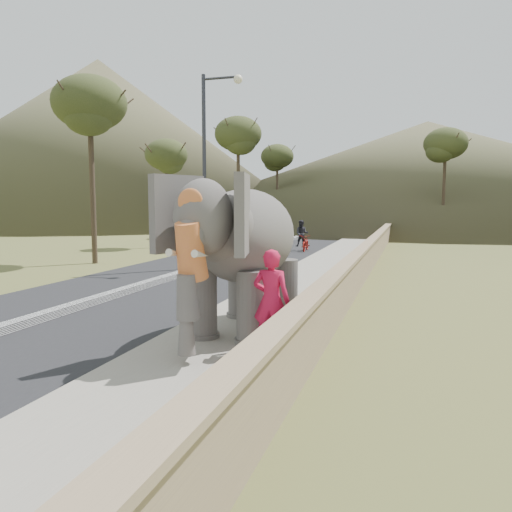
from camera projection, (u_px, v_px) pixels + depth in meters
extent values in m
plane|color=olive|center=(132.00, 427.00, 6.33)|extent=(160.00, 160.00, 0.00)
cube|color=black|center=(159.00, 283.00, 17.30)|extent=(7.00, 120.00, 0.03)
cube|color=black|center=(159.00, 281.00, 17.29)|extent=(0.35, 120.00, 0.22)
cube|color=#9E9687|center=(300.00, 289.00, 15.81)|extent=(3.00, 120.00, 0.15)
cube|color=tan|center=(353.00, 277.00, 15.27)|extent=(0.30, 120.00, 1.10)
cylinder|color=#2E2E33|center=(204.00, 174.00, 20.75)|extent=(0.16, 0.16, 8.00)
cylinder|color=#2E2E33|center=(222.00, 78.00, 20.09)|extent=(1.60, 0.10, 0.10)
sphere|color=#FFF2CC|center=(238.00, 79.00, 19.90)|extent=(0.36, 0.36, 0.36)
cylinder|color=#2D2D33|center=(214.00, 246.00, 20.68)|extent=(0.08, 0.08, 2.00)
cube|color=gold|center=(214.00, 220.00, 20.56)|extent=(0.60, 0.05, 0.60)
cone|color=brown|center=(100.00, 142.00, 68.58)|extent=(60.00, 60.00, 22.00)
cone|color=brown|center=(426.00, 172.00, 70.50)|extent=(80.00, 80.00, 14.00)
imported|color=#CB153F|center=(271.00, 300.00, 8.95)|extent=(0.68, 0.44, 1.85)
imported|color=maroon|center=(306.00, 243.00, 28.47)|extent=(0.74, 1.84, 0.95)
imported|color=black|center=(302.00, 234.00, 28.48)|extent=(0.78, 0.63, 1.53)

